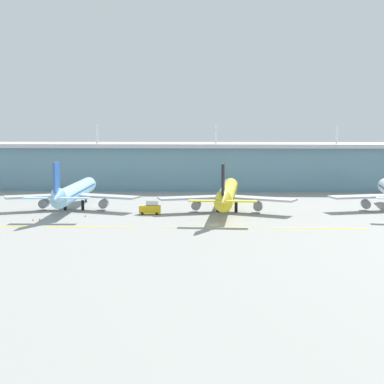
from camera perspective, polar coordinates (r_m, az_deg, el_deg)
The scene contains 11 objects.
ground_plane at distance 193.89m, azimuth 2.07°, elevation -2.98°, with size 600.00×600.00×0.00m, color gray.
terminal_building at distance 300.90m, azimuth 2.18°, elevation 2.43°, with size 288.00×34.00×30.67m.
airliner_near_middle at distance 230.71m, azimuth -10.62°, elevation 0.01°, with size 48.79×63.48×18.90m.
airliner_center at distance 221.33m, azimuth 3.21°, elevation -0.15°, with size 48.71×67.32×18.90m.
taxiway_stripe_mid_west at distance 192.14m, azimuth -9.06°, elevation -3.14°, with size 28.00×0.70×0.04m, color yellow.
taxiway_stripe_centre at distance 188.42m, azimuth 1.14°, elevation -3.24°, with size 28.00×0.70×0.04m, color yellow.
taxiway_stripe_mid_east at distance 190.78m, azimuth 11.43°, elevation -3.25°, with size 28.00×0.70×0.04m, color yellow.
fuel_truck at distance 215.75m, azimuth -3.80°, elevation -1.44°, with size 7.29×2.91×4.95m.
safety_cone_left_wingtip at distance 212.67m, azimuth -9.65°, elevation -2.15°, with size 0.56×0.56×0.70m, color orange.
safety_cone_nose_front at distance 208.40m, azimuth -13.64°, elevation -2.41°, with size 0.56×0.56×0.70m, color orange.
safety_cone_right_wingtip at distance 207.66m, azimuth -14.23°, elevation -2.46°, with size 0.56×0.56×0.70m, color orange.
Camera 1 is at (0.84, -191.37, 31.12)m, focal length 58.78 mm.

